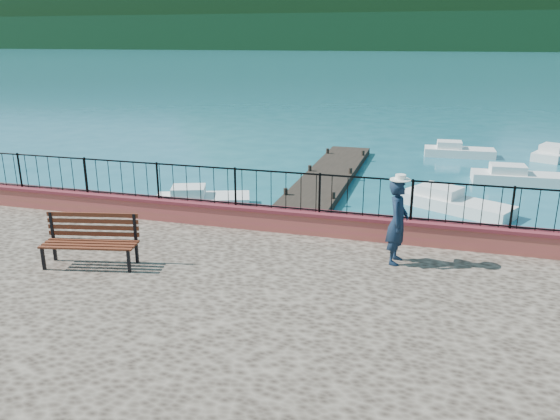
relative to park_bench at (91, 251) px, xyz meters
The scene contains 14 objects.
ground 4.85m from the park_bench, ahead, with size 2000.00×2000.00×0.00m, color #19596B.
parapet 5.64m from the park_bench, 35.63° to the left, with size 28.00×0.46×0.58m, color #A83C41.
railing 5.69m from the park_bench, 35.63° to the left, with size 27.00×0.05×0.95m, color black.
dock 11.95m from the park_bench, 77.43° to the left, with size 2.00×16.00×0.30m, color #2D231C.
far_forest 299.71m from the park_bench, 89.12° to the left, with size 900.00×60.00×18.00m, color black.
foothills 360.20m from the park_bench, 89.27° to the left, with size 900.00×120.00×44.00m, color black.
park_bench is the anchor object (origin of this frame).
person 6.60m from the park_bench, 17.56° to the left, with size 0.68×0.44×1.85m, color #111F33.
hat 6.76m from the park_bench, 17.56° to the left, with size 0.44×0.44×0.12m, color white.
boat_0 8.35m from the park_bench, 97.37° to the left, with size 3.38×1.30×0.80m, color white.
boat_1 12.96m from the park_bench, 53.07° to the left, with size 4.06×1.30×0.80m, color silver.
boat_2 18.44m from the park_bench, 54.91° to the left, with size 4.07×1.30×0.80m, color silver.
boat_4 21.81m from the park_bench, 67.99° to the left, with size 3.50×1.30×0.80m, color silver.
boat_5 24.74m from the park_bench, 58.64° to the left, with size 3.40×1.30×0.80m, color silver.
Camera 1 is at (2.31, -8.92, 5.88)m, focal length 35.00 mm.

